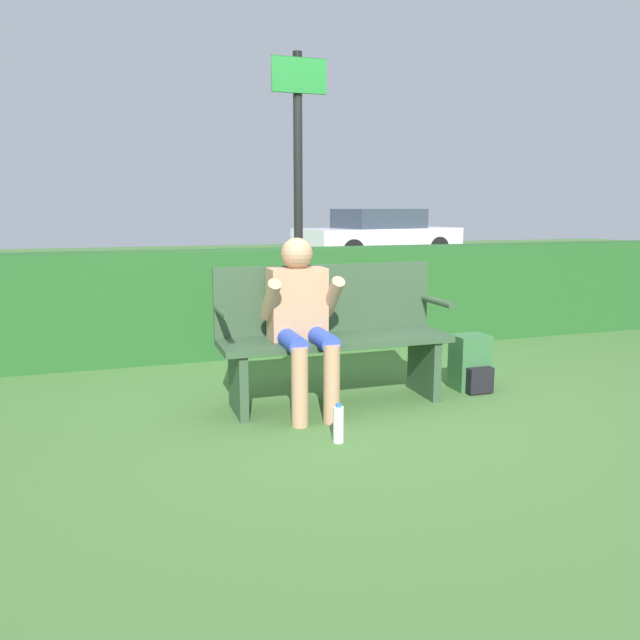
% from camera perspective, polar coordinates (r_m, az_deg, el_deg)
% --- Properties ---
extents(ground_plane, '(40.00, 40.00, 0.00)m').
position_cam_1_polar(ground_plane, '(4.58, 1.41, -7.62)').
color(ground_plane, '#426B33').
extents(hedge_back, '(12.00, 0.44, 1.01)m').
position_cam_1_polar(hedge_back, '(6.12, -4.12, 1.76)').
color(hedge_back, '#235623').
rests_on(hedge_back, ground).
extents(park_bench, '(1.66, 0.48, 0.99)m').
position_cam_1_polar(park_bench, '(4.51, 1.13, -1.31)').
color(park_bench, '#334C33').
rests_on(park_bench, ground).
extents(person_seated, '(0.53, 0.59, 1.20)m').
position_cam_1_polar(person_seated, '(4.28, -1.71, 0.52)').
color(person_seated, tan).
rests_on(person_seated, ground).
extents(backpack, '(0.27, 0.30, 0.43)m').
position_cam_1_polar(backpack, '(5.01, 13.64, -3.92)').
color(backpack, '#336638').
rests_on(backpack, ground).
extents(water_bottle, '(0.06, 0.06, 0.24)m').
position_cam_1_polar(water_bottle, '(3.81, 1.70, -9.49)').
color(water_bottle, white).
rests_on(water_bottle, ground).
extents(signpost, '(0.42, 0.09, 2.55)m').
position_cam_1_polar(signpost, '(4.93, -1.98, 10.94)').
color(signpost, black).
rests_on(signpost, ground).
extents(parked_car, '(4.79, 2.68, 1.38)m').
position_cam_1_polar(parked_car, '(17.41, 5.37, 7.70)').
color(parked_car, silver).
rests_on(parked_car, ground).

